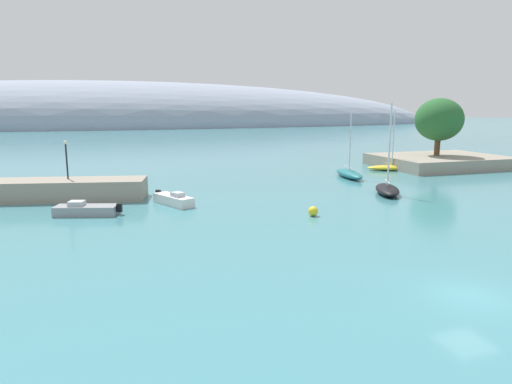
{
  "coord_description": "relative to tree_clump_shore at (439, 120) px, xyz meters",
  "views": [
    {
      "loc": [
        -16.42,
        -16.92,
        9.1
      ],
      "look_at": [
        -3.96,
        21.4,
        1.6
      ],
      "focal_mm": 32.35,
      "sensor_mm": 36.0,
      "label": 1
    }
  ],
  "objects": [
    {
      "name": "motorboat_grey_alongside_breakwater",
      "position": [
        -49.7,
        -17.18,
        -6.69
      ],
      "size": [
        5.68,
        3.18,
        1.22
      ],
      "rotation": [
        0.0,
        0.0,
        2.86
      ],
      "color": "gray",
      "rests_on": "water"
    },
    {
      "name": "shore_outcrop",
      "position": [
        0.54,
        -0.15,
        -6.27
      ],
      "size": [
        18.27,
        14.16,
        1.73
      ],
      "primitive_type": "cube",
      "color": "gray",
      "rests_on": "ground"
    },
    {
      "name": "motorboat_white_foreground",
      "position": [
        -42.03,
        -15.23,
        -6.66
      ],
      "size": [
        3.41,
        5.2,
        1.27
      ],
      "rotation": [
        0.0,
        0.0,
        5.15
      ],
      "color": "white",
      "rests_on": "water"
    },
    {
      "name": "sailboat_yellow_mid_mooring",
      "position": [
        -8.7,
        -1.31,
        -6.67
      ],
      "size": [
        7.35,
        4.21,
        8.59
      ],
      "rotation": [
        0.0,
        0.0,
        2.83
      ],
      "color": "yellow",
      "rests_on": "water"
    },
    {
      "name": "water",
      "position": [
        -31.35,
        -41.06,
        -7.14
      ],
      "size": [
        600.0,
        600.0,
        0.0
      ],
      "primitive_type": "plane",
      "color": "teal",
      "rests_on": "ground"
    },
    {
      "name": "breakwater_rocks",
      "position": [
        -55.1,
        -8.83,
        -6.14
      ],
      "size": [
        22.55,
        8.84,
        2.0
      ],
      "primitive_type": "cube",
      "rotation": [
        0.0,
        0.0,
        -0.21
      ],
      "color": "gray",
      "rests_on": "ground"
    },
    {
      "name": "distant_ridge",
      "position": [
        -45.79,
        167.69,
        -7.14
      ],
      "size": [
        338.32,
        76.96,
        41.24
      ],
      "primitive_type": "ellipsoid",
      "color": "#8E99AD",
      "rests_on": "ground"
    },
    {
      "name": "tree_clump_shore",
      "position": [
        0.0,
        0.0,
        0.0
      ],
      "size": [
        7.06,
        7.06,
        8.61
      ],
      "color": "brown",
      "rests_on": "shore_outcrop"
    },
    {
      "name": "mooring_buoy_yellow",
      "position": [
        -31.5,
        -23.51,
        -6.72
      ],
      "size": [
        0.83,
        0.83,
        0.83
      ],
      "primitive_type": "sphere",
      "color": "yellow",
      "rests_on": "water"
    },
    {
      "name": "sailboat_black_outer_mooring",
      "position": [
        -19.84,
        -16.85,
        -6.57
      ],
      "size": [
        4.73,
        6.7,
        9.45
      ],
      "rotation": [
        0.0,
        0.0,
        4.28
      ],
      "color": "black",
      "rests_on": "water"
    },
    {
      "name": "sailboat_teal_near_shore",
      "position": [
        -18.01,
        -5.51,
        -6.59
      ],
      "size": [
        3.09,
        7.79,
        8.59
      ],
      "rotation": [
        0.0,
        0.0,
        4.57
      ],
      "color": "#1E6B70",
      "rests_on": "water"
    },
    {
      "name": "harbor_lamp_post",
      "position": [
        -51.56,
        -9.14,
        -2.75
      ],
      "size": [
        0.36,
        0.36,
        3.81
      ],
      "color": "black",
      "rests_on": "breakwater_rocks"
    }
  ]
}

